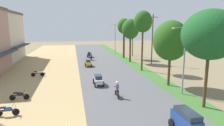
% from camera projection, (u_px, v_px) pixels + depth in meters
% --- Properties ---
extents(shophouse_far, '(8.09, 12.10, 10.10)m').
position_uv_depth(shophouse_far, '(0.00, 36.00, 40.31)').
color(shophouse_far, beige).
rests_on(shophouse_far, ground).
extents(parked_motorbike_nearest, '(1.80, 0.54, 0.94)m').
position_uv_depth(parked_motorbike_nearest, '(8.00, 110.00, 15.45)').
color(parked_motorbike_nearest, black).
rests_on(parked_motorbike_nearest, dirt_shoulder).
extents(parked_motorbike_second, '(1.80, 0.54, 0.94)m').
position_uv_depth(parked_motorbike_second, '(20.00, 95.00, 18.83)').
color(parked_motorbike_second, black).
rests_on(parked_motorbike_second, dirt_shoulder).
extents(parked_motorbike_third, '(1.80, 0.54, 0.94)m').
position_uv_depth(parked_motorbike_third, '(38.00, 73.00, 27.81)').
color(parked_motorbike_third, black).
rests_on(parked_motorbike_third, dirt_shoulder).
extents(median_tree_nearest, '(4.62, 4.62, 8.41)m').
position_uv_depth(median_tree_nearest, '(210.00, 35.00, 16.12)').
color(median_tree_nearest, '#4C351E').
rests_on(median_tree_nearest, median_strip).
extents(median_tree_second, '(4.09, 4.09, 7.73)m').
position_uv_depth(median_tree_second, '(171.00, 41.00, 22.72)').
color(median_tree_second, '#4C351E').
rests_on(median_tree_second, median_strip).
extents(median_tree_third, '(2.84, 2.84, 9.44)m').
position_uv_depth(median_tree_third, '(143.00, 22.00, 30.32)').
color(median_tree_third, '#4C351E').
rests_on(median_tree_third, median_strip).
extents(median_tree_fourth, '(3.37, 3.37, 8.49)m').
position_uv_depth(median_tree_fourth, '(131.00, 29.00, 38.19)').
color(median_tree_fourth, '#4C351E').
rests_on(median_tree_fourth, median_strip).
extents(median_tree_fifth, '(2.94, 2.94, 8.84)m').
position_uv_depth(median_tree_fifth, '(124.00, 27.00, 43.35)').
color(median_tree_fifth, '#4C351E').
rests_on(median_tree_fifth, median_strip).
extents(streetlamp_near, '(3.16, 0.20, 7.03)m').
position_uv_depth(streetlamp_near, '(184.00, 55.00, 19.88)').
color(streetlamp_near, gray).
rests_on(streetlamp_near, median_strip).
extents(streetlamp_mid, '(3.16, 0.20, 7.62)m').
position_uv_depth(streetlamp_mid, '(115.00, 37.00, 52.06)').
color(streetlamp_mid, gray).
rests_on(streetlamp_mid, median_strip).
extents(utility_pole_near, '(1.80, 0.20, 9.26)m').
position_uv_depth(utility_pole_near, '(152.00, 39.00, 36.78)').
color(utility_pole_near, brown).
rests_on(utility_pole_near, ground).
extents(utility_pole_far, '(1.80, 0.20, 8.44)m').
position_uv_depth(utility_pole_far, '(133.00, 38.00, 46.60)').
color(utility_pole_far, brown).
rests_on(utility_pole_far, ground).
extents(car_van_blue, '(1.19, 2.41, 1.67)m').
position_uv_depth(car_van_blue, '(186.00, 121.00, 12.67)').
color(car_van_blue, navy).
rests_on(car_van_blue, road_strip).
extents(car_sedan_silver, '(1.10, 2.26, 1.19)m').
position_uv_depth(car_sedan_silver, '(98.00, 80.00, 23.63)').
color(car_sedan_silver, '#B7BCC1').
rests_on(car_sedan_silver, road_strip).
extents(car_sedan_yellow, '(1.10, 2.26, 1.19)m').
position_uv_depth(car_sedan_yellow, '(88.00, 63.00, 34.83)').
color(car_sedan_yellow, gold).
rests_on(car_sedan_yellow, road_strip).
extents(car_hatchback_charcoal, '(1.04, 2.00, 1.23)m').
position_uv_depth(car_hatchback_charcoal, '(89.00, 54.00, 45.25)').
color(car_hatchback_charcoal, '#282D33').
rests_on(car_hatchback_charcoal, road_strip).
extents(motorbike_ahead_third, '(0.54, 1.80, 1.66)m').
position_uv_depth(motorbike_ahead_third, '(117.00, 90.00, 19.51)').
color(motorbike_ahead_third, black).
rests_on(motorbike_ahead_third, road_strip).
extents(motorbike_ahead_fourth, '(0.54, 1.80, 1.66)m').
position_uv_depth(motorbike_ahead_fourth, '(91.00, 56.00, 41.24)').
color(motorbike_ahead_fourth, black).
rests_on(motorbike_ahead_fourth, road_strip).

